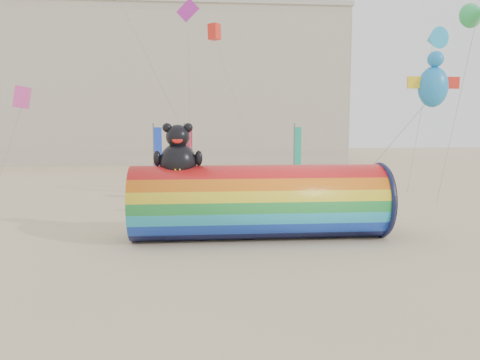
{
  "coord_description": "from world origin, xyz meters",
  "views": [
    {
      "loc": [
        -1.5,
        -21.01,
        5.06
      ],
      "look_at": [
        0.5,
        1.5,
        2.4
      ],
      "focal_mm": 35.0,
      "sensor_mm": 36.0,
      "label": 1
    }
  ],
  "objects": [
    {
      "name": "windsock_assembly",
      "position": [
        1.18,
        -0.53,
        1.74
      ],
      "size": [
        11.35,
        3.46,
        5.23
      ],
      "color": "red",
      "rests_on": "ground"
    },
    {
      "name": "fabric_bundle",
      "position": [
        5.79,
        1.39,
        0.17
      ],
      "size": [
        2.62,
        1.35,
        0.41
      ],
      "color": "black",
      "rests_on": "ground"
    },
    {
      "name": "kite_handler",
      "position": [
        4.79,
        3.38,
        0.83
      ],
      "size": [
        0.63,
        0.43,
        1.67
      ],
      "primitive_type": "imported",
      "rotation": [
        0.0,
        0.0,
        3.2
      ],
      "color": "#595D60",
      "rests_on": "ground"
    },
    {
      "name": "ground",
      "position": [
        0.0,
        0.0,
        0.0
      ],
      "size": [
        160.0,
        160.0,
        0.0
      ],
      "primitive_type": "plane",
      "color": "#CCB58C",
      "rests_on": "ground"
    },
    {
      "name": "festival_banners",
      "position": [
        -0.05,
        14.95,
        2.64
      ],
      "size": [
        11.81,
        4.15,
        5.2
      ],
      "color": "#59595E",
      "rests_on": "ground"
    },
    {
      "name": "hotel_building",
      "position": [
        -12.0,
        45.95,
        10.31
      ],
      "size": [
        60.4,
        15.4,
        20.6
      ],
      "color": "#B7AD99",
      "rests_on": "ground"
    },
    {
      "name": "flying_kites",
      "position": [
        0.17,
        4.97,
        11.34
      ],
      "size": [
        24.69,
        13.05,
        8.15
      ],
      "color": "#1D84D1",
      "rests_on": "ground"
    }
  ]
}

